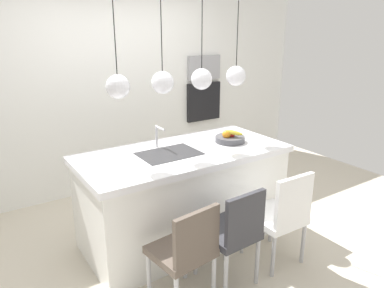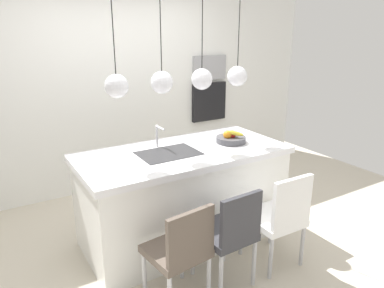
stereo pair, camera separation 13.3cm
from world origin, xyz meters
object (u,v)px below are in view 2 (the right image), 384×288
object	(u,v)px
fruit_bowl	(231,138)
chair_far	(279,216)
oven	(209,102)
chair_near	(181,249)
chair_middle	(228,231)
microwave	(209,67)

from	to	relation	value
fruit_bowl	chair_far	world-z (taller)	fruit_bowl
fruit_bowl	oven	bearing A→B (deg)	63.62
chair_near	chair_middle	xyz separation A→B (m)	(0.44, -0.00, 0.02)
chair_middle	oven	bearing A→B (deg)	59.80
oven	chair_far	size ratio (longest dim) A/B	0.62
oven	chair_near	bearing A→B (deg)	-127.53
fruit_bowl	chair_middle	size ratio (longest dim) A/B	0.35
microwave	chair_near	bearing A→B (deg)	-127.53
chair_near	chair_middle	size ratio (longest dim) A/B	0.97
fruit_bowl	chair_far	size ratio (longest dim) A/B	0.34
fruit_bowl	chair_far	bearing A→B (deg)	-93.73
chair_near	fruit_bowl	bearing A→B (deg)	36.96
microwave	chair_middle	bearing A→B (deg)	-120.20
oven	chair_near	size ratio (longest dim) A/B	0.66
chair_far	chair_near	bearing A→B (deg)	179.36
fruit_bowl	microwave	bearing A→B (deg)	63.62
oven	chair_far	bearing A→B (deg)	-109.50
chair_middle	chair_far	distance (m)	0.54
oven	chair_far	distance (m)	2.60
chair_middle	chair_far	size ratio (longest dim) A/B	0.98
microwave	chair_near	world-z (taller)	microwave
oven	chair_middle	world-z (taller)	oven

